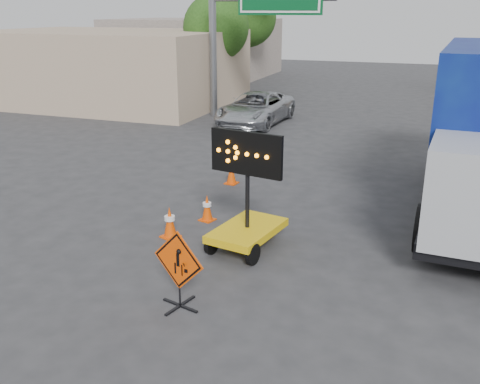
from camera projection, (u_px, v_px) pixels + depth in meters
The scene contains 12 objects.
ground at pixel (155, 324), 9.27m from camera, with size 100.00×100.00×0.00m, color #2D2D30.
storefront_left_near at pixel (108, 67), 30.95m from camera, with size 14.00×10.00×4.00m, color tan.
storefront_left_far at pixel (194, 47), 43.63m from camera, with size 12.00×10.00×4.40m, color #A39388.
highway_gantry at pixel (253, 11), 25.00m from camera, with size 6.18×0.38×6.90m.
tree_left_near at pixel (216, 28), 30.05m from camera, with size 3.71×3.71×6.03m.
tree_left_far at pixel (247, 17), 37.34m from camera, with size 4.10×4.10×6.66m.
construction_sign at pixel (179, 267), 9.55m from camera, with size 1.10×0.79×1.50m.
arrow_board at pixel (247, 223), 12.02m from camera, with size 1.71×2.08×2.72m.
pickup_truck at pixel (256, 108), 25.12m from camera, with size 2.44×5.30×1.47m, color silver.
cone_a at pixel (170, 222), 12.66m from camera, with size 0.51×0.51×0.77m.
cone_b at pixel (207, 208), 13.70m from camera, with size 0.43×0.43×0.69m.
cone_c at pixel (231, 172), 16.59m from camera, with size 0.41×0.41×0.72m.
Camera 1 is at (4.18, -7.01, 5.18)m, focal length 40.00 mm.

